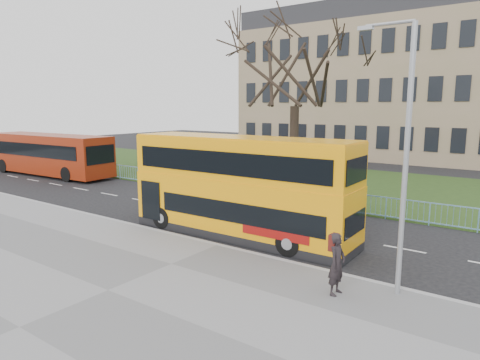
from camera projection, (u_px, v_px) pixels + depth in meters
name	position (u px, v px, depth m)	size (l,w,h in m)	color
ground	(241.00, 238.00, 18.00)	(120.00, 120.00, 0.00)	black
pavement	(108.00, 292.00, 12.58)	(80.00, 10.50, 0.12)	slate
kerb	(218.00, 246.00, 16.75)	(80.00, 0.20, 0.14)	#97979A
grass_verge	(361.00, 186.00, 29.44)	(80.00, 15.40, 0.08)	#213914
guard_railing	(312.00, 198.00, 23.19)	(40.00, 0.12, 1.10)	#7FBAE3
bare_tree	(295.00, 89.00, 26.62)	(9.00, 9.00, 12.86)	black
civic_building	(386.00, 92.00, 47.71)	(30.00, 15.00, 14.00)	#847353
yellow_bus	(240.00, 184.00, 17.87)	(9.98, 2.51, 4.17)	#FFA20A
red_bus	(49.00, 154.00, 34.18)	(12.48, 3.44, 3.26)	maroon
pedestrian	(337.00, 264.00, 12.17)	(0.66, 0.43, 1.81)	black
street_lamp	(403.00, 150.00, 11.72)	(1.61, 0.20, 7.58)	#999CA1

